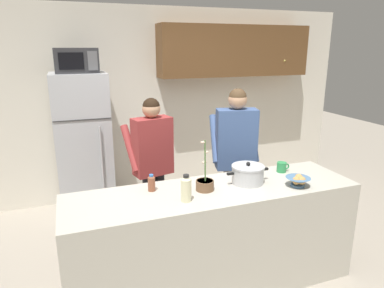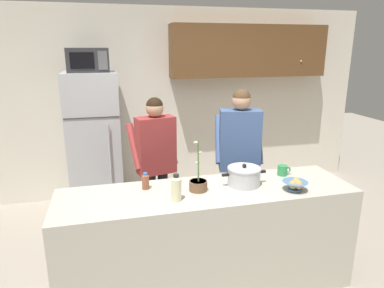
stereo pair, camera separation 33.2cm
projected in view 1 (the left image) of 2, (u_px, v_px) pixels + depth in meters
name	position (u px, v px, depth m)	size (l,w,h in m)	color
ground_plane	(213.00, 283.00, 3.14)	(14.00, 14.00, 0.00)	#9E9384
back_wall_unit	(168.00, 92.00, 4.87)	(6.00, 0.48, 2.60)	silver
kitchen_island	(214.00, 238.00, 3.02)	(2.49, 0.68, 0.92)	#BCB7A8
refrigerator	(84.00, 146.00, 4.26)	(0.64, 0.68, 1.78)	#B7BABF
microwave	(76.00, 60.00, 3.96)	(0.48, 0.37, 0.28)	#2D2D30
person_near_pot	(152.00, 155.00, 3.64)	(0.55, 0.49, 1.58)	black
person_by_sink	(236.00, 147.00, 3.69)	(0.58, 0.51, 1.67)	#726656
cooking_pot	(248.00, 174.00, 3.02)	(0.40, 0.29, 0.19)	silver
coffee_mug	(282.00, 167.00, 3.29)	(0.13, 0.09, 0.10)	#2D8C4C
bread_bowl	(298.00, 181.00, 2.94)	(0.21, 0.21, 0.10)	#4C7299
bottle_near_edge	(186.00, 188.00, 2.65)	(0.08, 0.08, 0.22)	beige
bottle_mid_counter	(151.00, 183.00, 2.85)	(0.06, 0.06, 0.14)	brown
potted_orchid	(205.00, 183.00, 2.87)	(0.15, 0.15, 0.43)	brown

